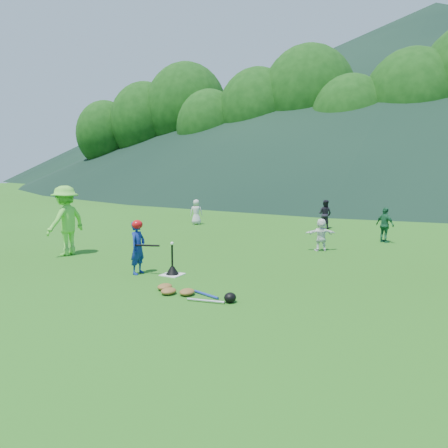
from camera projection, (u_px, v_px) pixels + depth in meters
name	position (u px, v px, depth m)	size (l,w,h in m)	color
ground	(172.00, 275.00, 10.02)	(120.00, 120.00, 0.00)	#255E15
home_plate	(172.00, 275.00, 10.02)	(0.45, 0.45, 0.02)	silver
baseball	(172.00, 243.00, 9.93)	(0.08, 0.08, 0.08)	white
batter_child	(138.00, 248.00, 10.07)	(0.45, 0.30, 1.23)	navy
adult_coach	(66.00, 221.00, 12.23)	(1.26, 0.73, 1.95)	#65D63F
fielder_a	(196.00, 212.00, 18.96)	(0.53, 0.35, 1.09)	silver
fielder_b	(325.00, 214.00, 17.70)	(0.57, 0.44, 1.17)	black
fielder_c	(385.00, 225.00, 14.32)	(0.68, 0.28, 1.16)	#1C5D37
fielder_d	(321.00, 235.00, 12.90)	(0.90, 0.29, 0.97)	white
batting_tee	(172.00, 270.00, 10.00)	(0.30, 0.30, 0.68)	black
batter_gear	(138.00, 226.00, 9.99)	(0.73, 0.26, 0.59)	red
equipment_pile	(187.00, 292.00, 8.41)	(1.80, 0.58, 0.19)	olive
outfield_fence	(377.00, 190.00, 34.38)	(70.07, 0.08, 1.33)	gray
tree_line	(395.00, 102.00, 38.42)	(70.04, 11.40, 14.82)	#382314
distant_hills	(386.00, 102.00, 83.14)	(155.00, 140.00, 32.00)	black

